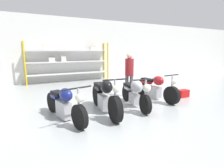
# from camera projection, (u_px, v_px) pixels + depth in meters

# --- Properties ---
(ground_plane) EXTENTS (30.00, 30.00, 0.00)m
(ground_plane) POSITION_uv_depth(u_px,v_px,m) (118.00, 109.00, 5.35)
(ground_plane) COLOR #B2B7B7
(back_wall) EXTENTS (30.00, 0.08, 3.60)m
(back_wall) POSITION_uv_depth(u_px,v_px,m) (70.00, 50.00, 10.08)
(back_wall) COLOR silver
(back_wall) RESTS_ON ground_plane
(shelving_rack) EXTENTS (4.61, 0.63, 2.22)m
(shelving_rack) POSITION_uv_depth(u_px,v_px,m) (69.00, 61.00, 9.80)
(shelving_rack) COLOR gold
(shelving_rack) RESTS_ON ground_plane
(motorcycle_blue) EXTENTS (0.83, 2.05, 0.96)m
(motorcycle_blue) POSITION_uv_depth(u_px,v_px,m) (64.00, 104.00, 4.43)
(motorcycle_blue) COLOR black
(motorcycle_blue) RESTS_ON ground_plane
(motorcycle_black) EXTENTS (0.61, 2.15, 1.08)m
(motorcycle_black) POSITION_uv_depth(u_px,v_px,m) (105.00, 97.00, 4.93)
(motorcycle_black) COLOR black
(motorcycle_black) RESTS_ON ground_plane
(motorcycle_silver) EXTENTS (0.70, 1.95, 0.99)m
(motorcycle_silver) POSITION_uv_depth(u_px,v_px,m) (135.00, 92.00, 5.43)
(motorcycle_silver) COLOR black
(motorcycle_silver) RESTS_ON ground_plane
(motorcycle_red) EXTENTS (0.63, 2.09, 0.98)m
(motorcycle_red) POSITION_uv_depth(u_px,v_px,m) (155.00, 88.00, 6.33)
(motorcycle_red) COLOR black
(motorcycle_red) RESTS_ON ground_plane
(person_browsing) EXTENTS (0.45, 0.45, 1.67)m
(person_browsing) POSITION_uv_depth(u_px,v_px,m) (129.00, 71.00, 6.61)
(person_browsing) COLOR #595960
(person_browsing) RESTS_ON ground_plane
(toolbox) EXTENTS (0.44, 0.26, 0.28)m
(toolbox) POSITION_uv_depth(u_px,v_px,m) (183.00, 93.00, 6.66)
(toolbox) COLOR red
(toolbox) RESTS_ON ground_plane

